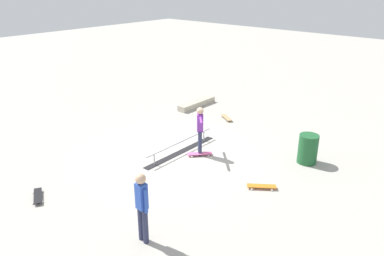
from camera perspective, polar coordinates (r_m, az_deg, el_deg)
The scene contains 10 objects.
ground_plane at distance 12.57m, azimuth -2.11°, elevation -3.92°, with size 60.00×60.00×0.00m, color #ADA89E.
grind_rail at distance 12.62m, azimuth -1.71°, elevation -2.92°, with size 3.21×0.28×0.40m.
skate_ledge at distance 17.06m, azimuth 0.72°, elevation 3.67°, with size 2.12×0.42×0.26m, color #B2A893.
skater_main at distance 12.15m, azimuth 1.21°, elevation 0.05°, with size 0.99×0.97×1.63m.
skateboard_main at distance 12.41m, azimuth 1.16°, elevation -3.88°, with size 0.73×0.68×0.09m.
bystander_blue_shirt at distance 8.31m, azimuth -7.54°, elevation -11.28°, with size 0.23×0.38×1.68m.
loose_skateboard_orange at distance 10.77m, azimuth 10.41°, elevation -8.59°, with size 0.64×0.76×0.09m.
loose_skateboard_black at distance 10.96m, azimuth -22.18°, elevation -9.41°, with size 0.55×0.80×0.09m.
loose_skateboard_natural at distance 15.60m, azimuth 5.20°, elevation 1.59°, with size 0.59×0.79×0.09m.
trash_bin at distance 12.36m, azimuth 17.03°, elevation -3.02°, with size 0.60×0.60×0.93m, color #1E592D.
Camera 1 is at (8.19, 7.80, 5.48)m, focal length 35.47 mm.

